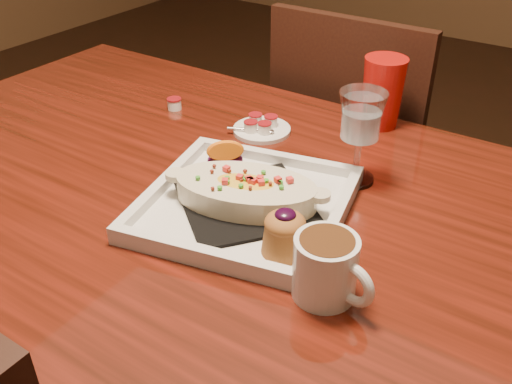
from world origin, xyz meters
The scene contains 8 objects.
table centered at (0.00, 0.00, 0.65)m, with size 1.50×0.90×0.75m.
chair_far centered at (0.00, 0.63, 0.51)m, with size 0.42×0.42×0.93m.
plate centered at (0.09, -0.02, 0.78)m, with size 0.38×0.38×0.08m.
coffee_mug centered at (0.28, -0.13, 0.80)m, with size 0.12×0.09×0.09m.
goblet centered at (0.19, 0.17, 0.87)m, with size 0.08×0.08×0.17m.
saucer centered at (-0.06, 0.23, 0.76)m, with size 0.12×0.12×0.08m.
creamer_loose centered at (-0.28, 0.22, 0.76)m, with size 0.03×0.03×0.03m.
red_tumbler centered at (0.13, 0.40, 0.82)m, with size 0.09×0.09×0.15m, color #B5110C.
Camera 1 is at (0.53, -0.66, 1.28)m, focal length 40.00 mm.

